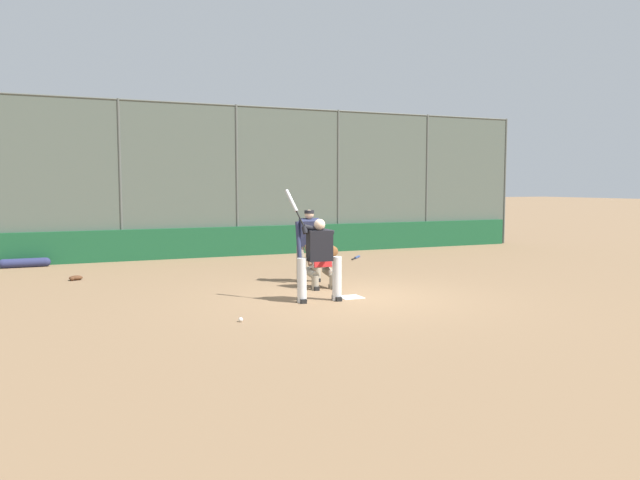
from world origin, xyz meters
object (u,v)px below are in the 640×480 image
object	(u,v)px
baseball_loose	(241,320)
batter_at_plate	(319,257)
umpire_home	(309,243)
catcher_behind_plate	(321,260)
equipment_bag_dugout_side	(25,263)
spare_bat_near_backstop	(357,257)
fielding_glove_on_dirt	(75,278)

from	to	relation	value
baseball_loose	batter_at_plate	bearing A→B (deg)	-148.90
umpire_home	batter_at_plate	bearing A→B (deg)	79.95
catcher_behind_plate	equipment_bag_dugout_side	distance (m)	8.57
spare_bat_near_backstop	umpire_home	bearing A→B (deg)	-178.44
fielding_glove_on_dirt	equipment_bag_dugout_side	xyz separation A→B (m)	(1.15, -2.94, 0.07)
spare_bat_near_backstop	fielding_glove_on_dirt	xyz separation A→B (m)	(7.86, 1.23, 0.02)
fielding_glove_on_dirt	catcher_behind_plate	bearing A→B (deg)	145.49
umpire_home	equipment_bag_dugout_side	world-z (taller)	umpire_home
spare_bat_near_backstop	baseball_loose	xyz separation A→B (m)	(5.60, 6.97, 0.00)
baseball_loose	equipment_bag_dugout_side	bearing A→B (deg)	-68.61
equipment_bag_dugout_side	umpire_home	bearing A→B (deg)	138.32
fielding_glove_on_dirt	umpire_home	bearing A→B (deg)	153.76
equipment_bag_dugout_side	batter_at_plate	bearing A→B (deg)	124.74
umpire_home	spare_bat_near_backstop	distance (m)	4.79
batter_at_plate	baseball_loose	distance (m)	2.30
spare_bat_near_backstop	baseball_loose	distance (m)	8.95
catcher_behind_plate	batter_at_plate	bearing A→B (deg)	66.83
baseball_loose	equipment_bag_dugout_side	world-z (taller)	equipment_bag_dugout_side
catcher_behind_plate	spare_bat_near_backstop	bearing A→B (deg)	-122.59
umpire_home	fielding_glove_on_dirt	size ratio (longest dim) A/B	5.43
batter_at_plate	umpire_home	size ratio (longest dim) A/B	1.29
catcher_behind_plate	fielding_glove_on_dirt	xyz separation A→B (m)	(4.75, -3.26, -0.55)
baseball_loose	catcher_behind_plate	bearing A→B (deg)	-135.14
umpire_home	baseball_loose	bearing A→B (deg)	60.46
batter_at_plate	equipment_bag_dugout_side	world-z (taller)	batter_at_plate
catcher_behind_plate	spare_bat_near_backstop	xyz separation A→B (m)	(-3.11, -4.49, -0.58)
fielding_glove_on_dirt	baseball_loose	distance (m)	6.17
umpire_home	spare_bat_near_backstop	xyz separation A→B (m)	(-3.03, -3.61, -0.84)
batter_at_plate	baseball_loose	xyz separation A→B (m)	(1.85, 1.11, -0.81)
fielding_glove_on_dirt	baseball_loose	xyz separation A→B (m)	(-2.25, 5.74, -0.02)
batter_at_plate	catcher_behind_plate	xyz separation A→B (m)	(-0.64, -1.36, -0.24)
spare_bat_near_backstop	catcher_behind_plate	bearing A→B (deg)	-173.17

